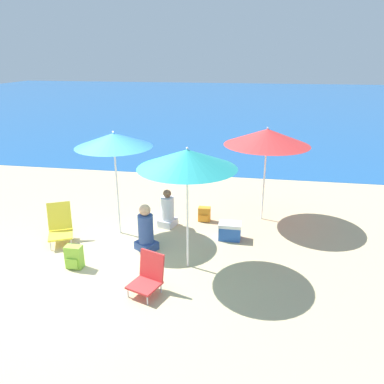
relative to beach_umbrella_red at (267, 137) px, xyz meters
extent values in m
plane|color=#C6B284|center=(-2.88, -2.38, -1.91)|extent=(60.00, 60.00, 0.00)
cube|color=#1E5699|center=(-2.88, 23.00, -1.91)|extent=(60.00, 40.00, 0.01)
cylinder|color=white|center=(0.00, 0.00, -1.04)|extent=(0.04, 0.04, 1.74)
cone|color=red|center=(0.00, 0.00, 0.00)|extent=(1.85, 1.85, 0.35)
sphere|color=white|center=(0.00, 0.00, 0.20)|extent=(0.04, 0.04, 0.04)
cylinder|color=white|center=(-2.97, -1.23, -0.98)|extent=(0.04, 0.04, 1.87)
cone|color=blue|center=(-2.97, -1.23, 0.09)|extent=(1.53, 1.53, 0.27)
sphere|color=white|center=(-2.97, -1.23, 0.25)|extent=(0.04, 0.04, 0.04)
cylinder|color=white|center=(-1.32, -2.31, -1.00)|extent=(0.04, 0.04, 1.83)
cone|color=teal|center=(-1.32, -2.31, 0.08)|extent=(1.65, 1.65, 0.31)
sphere|color=white|center=(-1.32, -2.31, 0.25)|extent=(0.04, 0.04, 0.04)
cylinder|color=silver|center=(-4.04, -2.19, -1.82)|extent=(0.02, 0.02, 0.19)
cylinder|color=silver|center=(-3.69, -2.02, -1.82)|extent=(0.02, 0.02, 0.19)
cylinder|color=silver|center=(-4.23, -1.80, -1.82)|extent=(0.02, 0.02, 0.19)
cylinder|color=silver|center=(-3.88, -1.63, -1.82)|extent=(0.02, 0.02, 0.19)
cube|color=yellow|center=(-3.96, -1.91, -1.71)|extent=(0.63, 0.66, 0.04)
cube|color=yellow|center=(-4.07, -1.68, -1.41)|extent=(0.51, 0.41, 0.54)
cylinder|color=silver|center=(-2.07, -3.38, -1.83)|extent=(0.02, 0.02, 0.16)
cylinder|color=silver|center=(-1.72, -3.50, -1.83)|extent=(0.02, 0.02, 0.16)
cylinder|color=silver|center=(-1.95, -3.03, -1.83)|extent=(0.02, 0.02, 0.16)
cylinder|color=silver|center=(-1.59, -3.16, -1.83)|extent=(0.02, 0.02, 0.16)
cube|color=red|center=(-1.83, -3.27, -1.74)|extent=(0.56, 0.56, 0.04)
cube|color=red|center=(-1.76, -3.07, -1.49)|extent=(0.45, 0.25, 0.46)
cube|color=silver|center=(-2.05, -0.73, -1.83)|extent=(0.42, 0.46, 0.16)
cylinder|color=silver|center=(-2.05, -0.73, -1.50)|extent=(0.29, 0.29, 0.51)
sphere|color=brown|center=(-2.05, -0.73, -1.15)|extent=(0.18, 0.18, 0.18)
cube|color=#334C8C|center=(-2.22, -1.84, -1.83)|extent=(0.50, 0.48, 0.16)
cylinder|color=#334C8C|center=(-2.22, -1.84, -1.47)|extent=(0.29, 0.29, 0.56)
sphere|color=tan|center=(-2.22, -1.84, -1.08)|extent=(0.22, 0.22, 0.22)
cube|color=orange|center=(-1.29, -0.33, -1.75)|extent=(0.27, 0.16, 0.33)
cube|color=orange|center=(-1.29, -0.43, -1.81)|extent=(0.19, 0.03, 0.15)
cube|color=#8ECC3D|center=(-3.29, -2.69, -1.70)|extent=(0.29, 0.17, 0.42)
cube|color=#8ECC3D|center=(-3.29, -2.79, -1.79)|extent=(0.20, 0.03, 0.19)
cube|color=#2859B2|center=(-0.65, -1.13, -1.77)|extent=(0.44, 0.30, 0.29)
cube|color=white|center=(-0.65, -1.13, -1.59)|extent=(0.45, 0.31, 0.07)
camera|label=1|loc=(-0.26, -8.06, 1.67)|focal=35.00mm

